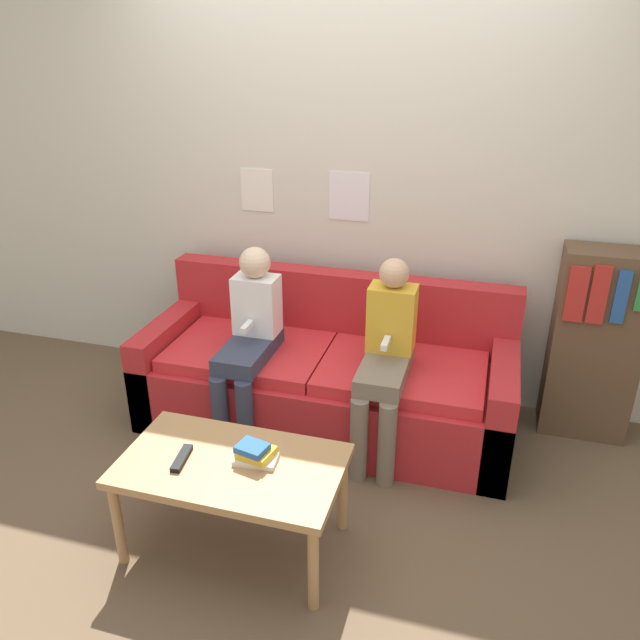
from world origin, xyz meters
TOP-DOWN VIEW (x-y plane):
  - ground_plane at (0.00, 0.00)m, footprint 10.00×10.00m
  - wall_back at (-0.00, 1.01)m, footprint 8.00×0.07m
  - couch at (0.00, 0.52)m, footprint 2.05×0.80m
  - coffee_table at (-0.12, -0.54)m, footprint 0.93×0.54m
  - person_left at (-0.38, 0.32)m, footprint 0.24×0.55m
  - person_right at (0.36, 0.32)m, footprint 0.24×0.55m
  - tv_remote at (-0.32, -0.58)m, footprint 0.06×0.17m
  - book_stack at (-0.02, -0.50)m, footprint 0.18×0.15m
  - bookshelf at (1.41, 0.83)m, footprint 0.45×0.27m

SIDE VIEW (x-z plane):
  - ground_plane at x=0.00m, z-range 0.00..0.00m
  - couch at x=0.00m, z-range -0.13..0.68m
  - coffee_table at x=-0.12m, z-range 0.17..0.61m
  - tv_remote at x=-0.32m, z-range 0.44..0.46m
  - book_stack at x=-0.02m, z-range 0.44..0.52m
  - bookshelf at x=1.41m, z-range 0.00..1.07m
  - person_right at x=0.36m, z-range 0.05..1.10m
  - person_left at x=-0.38m, z-range 0.06..1.10m
  - wall_back at x=0.00m, z-range 0.00..2.60m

